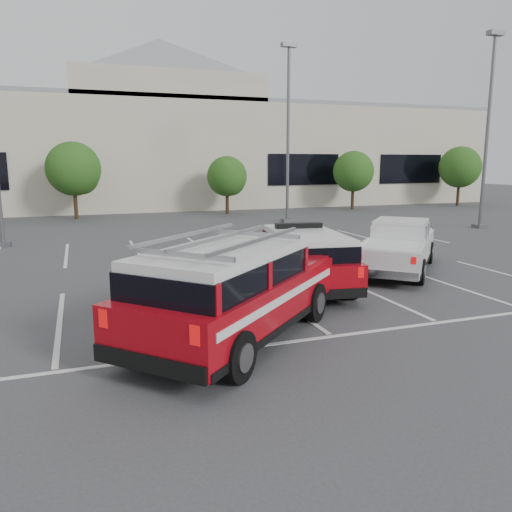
{
  "coord_description": "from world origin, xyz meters",
  "views": [
    {
      "loc": [
        -4.82,
        -11.65,
        3.59
      ],
      "look_at": [
        -0.33,
        1.0,
        1.05
      ],
      "focal_mm": 35.0,
      "sensor_mm": 36.0,
      "label": 1
    }
  ],
  "objects_px": {
    "tree_mid_right": "(228,178)",
    "tree_right": "(354,173)",
    "fire_chief_suv": "(302,262)",
    "light_pole_mid": "(288,134)",
    "convention_building": "(138,148)",
    "tree_far_right": "(460,169)",
    "white_pickup": "(398,251)",
    "light_pole_right": "(487,131)",
    "tree_mid_left": "(75,171)",
    "ladder_suv": "(233,298)"
  },
  "relations": [
    {
      "from": "tree_mid_right",
      "to": "fire_chief_suv",
      "type": "height_order",
      "value": "tree_mid_right"
    },
    {
      "from": "tree_far_right",
      "to": "fire_chief_suv",
      "type": "distance_m",
      "value": 31.79
    },
    {
      "from": "convention_building",
      "to": "tree_mid_left",
      "type": "distance_m",
      "value": 11.19
    },
    {
      "from": "fire_chief_suv",
      "to": "light_pole_mid",
      "type": "bearing_deg",
      "value": 76.93
    },
    {
      "from": "tree_far_right",
      "to": "light_pole_mid",
      "type": "distance_m",
      "value": 19.19
    },
    {
      "from": "light_pole_right",
      "to": "white_pickup",
      "type": "relative_size",
      "value": 1.94
    },
    {
      "from": "tree_mid_right",
      "to": "light_pole_mid",
      "type": "distance_m",
      "value": 6.88
    },
    {
      "from": "convention_building",
      "to": "fire_chief_suv",
      "type": "distance_m",
      "value": 30.91
    },
    {
      "from": "convention_building",
      "to": "fire_chief_suv",
      "type": "xyz_separation_m",
      "value": [
        1.0,
        -30.64,
        -3.98
      ]
    },
    {
      "from": "fire_chief_suv",
      "to": "ladder_suv",
      "type": "relative_size",
      "value": 0.96
    },
    {
      "from": "tree_right",
      "to": "ladder_suv",
      "type": "relative_size",
      "value": 0.79
    },
    {
      "from": "tree_right",
      "to": "fire_chief_suv",
      "type": "distance_m",
      "value": 25.12
    },
    {
      "from": "convention_building",
      "to": "white_pickup",
      "type": "bearing_deg",
      "value": -80.52
    },
    {
      "from": "convention_building",
      "to": "white_pickup",
      "type": "height_order",
      "value": "convention_building"
    },
    {
      "from": "tree_mid_left",
      "to": "ladder_suv",
      "type": "height_order",
      "value": "tree_mid_left"
    },
    {
      "from": "light_pole_right",
      "to": "fire_chief_suv",
      "type": "distance_m",
      "value": 17.79
    },
    {
      "from": "tree_mid_left",
      "to": "tree_right",
      "type": "distance_m",
      "value": 20.0
    },
    {
      "from": "convention_building",
      "to": "fire_chief_suv",
      "type": "relative_size",
      "value": 11.13
    },
    {
      "from": "light_pole_right",
      "to": "white_pickup",
      "type": "bearing_deg",
      "value": -144.25
    },
    {
      "from": "tree_right",
      "to": "ladder_suv",
      "type": "bearing_deg",
      "value": -125.03
    },
    {
      "from": "light_pole_mid",
      "to": "light_pole_right",
      "type": "relative_size",
      "value": 1.0
    },
    {
      "from": "tree_mid_left",
      "to": "tree_mid_right",
      "type": "xyz_separation_m",
      "value": [
        10.0,
        -0.0,
        -0.54
      ]
    },
    {
      "from": "tree_mid_right",
      "to": "light_pole_mid",
      "type": "height_order",
      "value": "light_pole_mid"
    },
    {
      "from": "light_pole_mid",
      "to": "light_pole_right",
      "type": "bearing_deg",
      "value": -33.69
    },
    {
      "from": "convention_building",
      "to": "tree_mid_left",
      "type": "height_order",
      "value": "convention_building"
    },
    {
      "from": "tree_far_right",
      "to": "tree_mid_left",
      "type": "bearing_deg",
      "value": 180.0
    },
    {
      "from": "tree_mid_right",
      "to": "ladder_suv",
      "type": "bearing_deg",
      "value": -106.22
    },
    {
      "from": "tree_right",
      "to": "light_pole_right",
      "type": "distance_m",
      "value": 12.32
    },
    {
      "from": "tree_mid_right",
      "to": "ladder_suv",
      "type": "height_order",
      "value": "tree_mid_right"
    },
    {
      "from": "tree_mid_right",
      "to": "light_pole_right",
      "type": "relative_size",
      "value": 0.39
    },
    {
      "from": "light_pole_mid",
      "to": "light_pole_right",
      "type": "height_order",
      "value": "same"
    },
    {
      "from": "convention_building",
      "to": "light_pole_mid",
      "type": "xyz_separation_m",
      "value": [
        6.82,
        -15.86,
        0.47
      ]
    },
    {
      "from": "ladder_suv",
      "to": "white_pickup",
      "type": "bearing_deg",
      "value": 78.77
    },
    {
      "from": "convention_building",
      "to": "tree_mid_left",
      "type": "relative_size",
      "value": 12.38
    },
    {
      "from": "convention_building",
      "to": "light_pole_mid",
      "type": "distance_m",
      "value": 17.27
    },
    {
      "from": "tree_mid_right",
      "to": "light_pole_mid",
      "type": "xyz_separation_m",
      "value": [
        1.91,
        -6.05,
        2.68
      ]
    },
    {
      "from": "tree_far_right",
      "to": "white_pickup",
      "type": "relative_size",
      "value": 0.92
    },
    {
      "from": "convention_building",
      "to": "tree_mid_left",
      "type": "bearing_deg",
      "value": -117.4
    },
    {
      "from": "tree_mid_right",
      "to": "light_pole_mid",
      "type": "relative_size",
      "value": 0.39
    },
    {
      "from": "tree_far_right",
      "to": "light_pole_mid",
      "type": "height_order",
      "value": "light_pole_mid"
    },
    {
      "from": "tree_right",
      "to": "light_pole_mid",
      "type": "height_order",
      "value": "light_pole_mid"
    },
    {
      "from": "tree_mid_right",
      "to": "tree_right",
      "type": "bearing_deg",
      "value": 0.0
    },
    {
      "from": "tree_mid_right",
      "to": "light_pole_right",
      "type": "height_order",
      "value": "light_pole_right"
    },
    {
      "from": "convention_building",
      "to": "white_pickup",
      "type": "distance_m",
      "value": 30.37
    },
    {
      "from": "tree_mid_right",
      "to": "tree_far_right",
      "type": "height_order",
      "value": "tree_far_right"
    },
    {
      "from": "tree_right",
      "to": "white_pickup",
      "type": "height_order",
      "value": "tree_right"
    },
    {
      "from": "convention_building",
      "to": "light_pole_right",
      "type": "relative_size",
      "value": 5.86
    },
    {
      "from": "light_pole_right",
      "to": "tree_mid_left",
      "type": "bearing_deg",
      "value": 150.05
    },
    {
      "from": "tree_mid_right",
      "to": "tree_right",
      "type": "distance_m",
      "value": 10.0
    },
    {
      "from": "white_pickup",
      "to": "tree_mid_right",
      "type": "bearing_deg",
      "value": 132.58
    }
  ]
}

